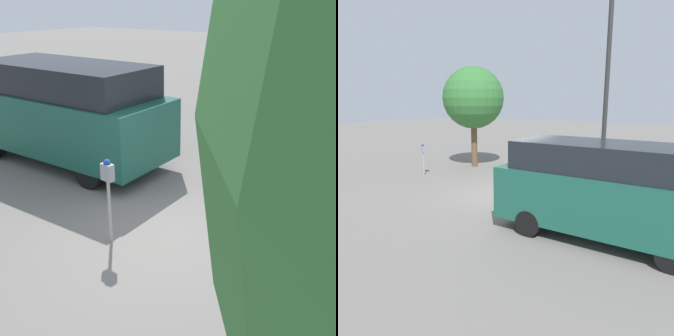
# 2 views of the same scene
# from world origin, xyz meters

# --- Properties ---
(ground_plane) EXTENTS (80.00, 80.00, 0.00)m
(ground_plane) POSITION_xyz_m (0.00, 0.00, 0.00)
(ground_plane) COLOR slate
(parking_meter_near) EXTENTS (0.21, 0.13, 1.38)m
(parking_meter_near) POSITION_xyz_m (0.47, 0.61, 1.02)
(parking_meter_near) COLOR #9E9EA3
(parking_meter_near) RESTS_ON ground
(parked_van) EXTENTS (5.06, 2.01, 2.26)m
(parked_van) POSITION_xyz_m (3.71, -1.56, 1.21)
(parked_van) COLOR #195142
(parked_van) RESTS_ON ground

